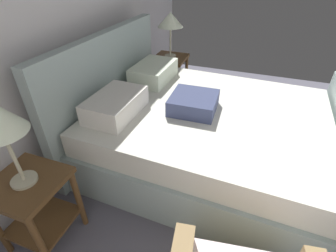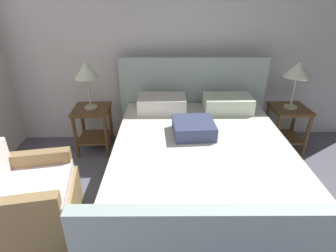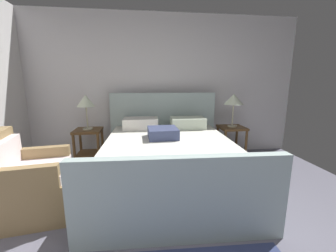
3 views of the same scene
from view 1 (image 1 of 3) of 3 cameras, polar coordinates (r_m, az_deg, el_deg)
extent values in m
cube|color=silver|center=(2.71, -19.45, 22.23)|extent=(5.00, 0.12, 2.58)
cube|color=#99ADAA|center=(2.56, 9.01, -4.30)|extent=(1.82, 2.14, 0.40)
cube|color=#99ADAA|center=(2.73, -13.08, 7.73)|extent=(1.87, 0.17, 1.19)
cube|color=silver|center=(2.38, 9.67, 1.52)|extent=(1.74, 2.08, 0.22)
cube|color=silver|center=(2.22, -11.81, 4.73)|extent=(0.57, 0.38, 0.18)
cube|color=silver|center=(2.83, -3.28, 12.17)|extent=(0.57, 0.38, 0.18)
cube|color=#394166|center=(2.26, 5.85, 5.29)|extent=(0.41, 0.41, 0.14)
cube|color=brown|center=(3.64, 0.53, 15.21)|extent=(0.44, 0.44, 0.04)
cube|color=brown|center=(3.79, 0.49, 9.49)|extent=(0.40, 0.40, 0.02)
cylinder|color=brown|center=(3.53, 2.40, 9.27)|extent=(0.04, 0.04, 0.56)
cylinder|color=brown|center=(3.86, 4.18, 11.53)|extent=(0.04, 0.04, 0.56)
cylinder|color=brown|center=(3.65, -3.37, 10.14)|extent=(0.04, 0.04, 0.56)
cylinder|color=brown|center=(3.97, -1.20, 12.29)|extent=(0.04, 0.04, 0.56)
cylinder|color=#B7B293|center=(3.63, 0.53, 15.65)|extent=(0.16, 0.16, 0.02)
cylinder|color=#B7B293|center=(3.57, 0.55, 18.67)|extent=(0.02, 0.02, 0.38)
cone|color=#E2EFCE|center=(3.50, 0.57, 23.08)|extent=(0.33, 0.33, 0.18)
cube|color=brown|center=(1.88, -29.58, -11.28)|extent=(0.44, 0.44, 0.04)
cube|color=brown|center=(2.16, -26.43, -18.83)|extent=(0.40, 0.40, 0.02)
cylinder|color=brown|center=(1.91, -26.83, -23.15)|extent=(0.04, 0.04, 0.56)
cylinder|color=brown|center=(2.05, -19.63, -15.51)|extent=(0.04, 0.04, 0.56)
cylinder|color=brown|center=(2.27, -27.41, -12.08)|extent=(0.04, 0.04, 0.56)
cylinder|color=#B7B293|center=(1.86, -29.85, -10.63)|extent=(0.16, 0.16, 0.02)
cylinder|color=#B7B293|center=(1.74, -31.66, -6.07)|extent=(0.02, 0.02, 0.37)
camera|label=2|loc=(2.52, 76.30, 12.86)|focal=29.20mm
camera|label=3|loc=(2.94, 73.95, 1.43)|focal=22.81mm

